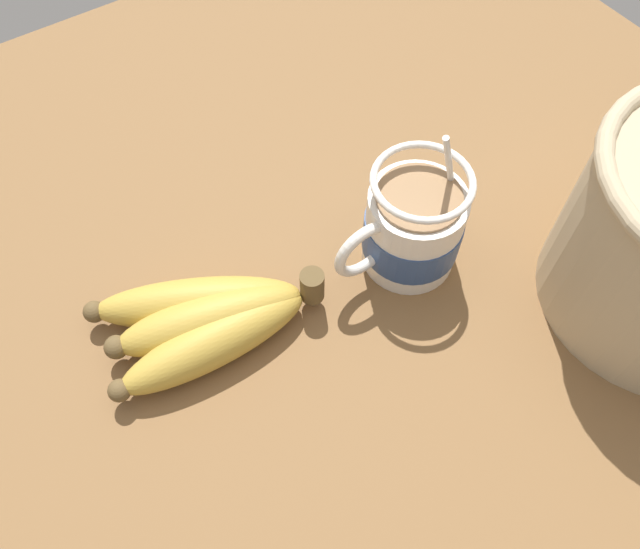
% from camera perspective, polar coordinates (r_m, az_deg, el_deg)
% --- Properties ---
extents(table, '(0.92, 0.92, 0.03)m').
position_cam_1_polar(table, '(0.57, 3.15, 1.10)').
color(table, brown).
rests_on(table, ground).
extents(coffee_mug, '(0.13, 0.08, 0.14)m').
position_cam_1_polar(coffee_mug, '(0.52, 8.38, 4.23)').
color(coffee_mug, white).
rests_on(coffee_mug, table).
extents(banana_bunch, '(0.19, 0.12, 0.04)m').
position_cam_1_polar(banana_bunch, '(0.51, -10.29, -4.17)').
color(banana_bunch, brown).
rests_on(banana_bunch, table).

